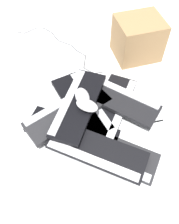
{
  "coord_description": "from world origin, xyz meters",
  "views": [
    {
      "loc": [
        0.54,
        -0.44,
        1.03
      ],
      "look_at": [
        0.0,
        0.03,
        0.04
      ],
      "focal_mm": 40.0,
      "sensor_mm": 36.0,
      "label": 1
    }
  ],
  "objects_px": {
    "keyboard_4": "(97,151)",
    "keyboard_6": "(117,99)",
    "keyboard_1": "(111,108)",
    "keyboard_2": "(82,105)",
    "keyboard_7": "(78,104)",
    "mouse_1": "(80,99)",
    "mouse_3": "(80,100)",
    "cardboard_box": "(138,38)",
    "keyboard_0": "(109,151)",
    "keyboard_5": "(68,112)",
    "keyboard_3": "(72,131)",
    "mouse_0": "(82,96)",
    "mouse_2": "(87,105)"
  },
  "relations": [
    {
      "from": "keyboard_4",
      "to": "cardboard_box",
      "type": "xyz_separation_m",
      "value": [
        -0.35,
        0.64,
        0.07
      ]
    },
    {
      "from": "keyboard_6",
      "to": "mouse_3",
      "type": "xyz_separation_m",
      "value": [
        -0.11,
        -0.15,
        0.01
      ]
    },
    {
      "from": "keyboard_1",
      "to": "keyboard_3",
      "type": "xyz_separation_m",
      "value": [
        -0.02,
        -0.24,
        0.0
      ]
    },
    {
      "from": "keyboard_7",
      "to": "mouse_2",
      "type": "distance_m",
      "value": 0.07
    },
    {
      "from": "keyboard_4",
      "to": "keyboard_6",
      "type": "distance_m",
      "value": 0.31
    },
    {
      "from": "keyboard_4",
      "to": "keyboard_6",
      "type": "xyz_separation_m",
      "value": [
        -0.15,
        0.28,
        0.0
      ]
    },
    {
      "from": "keyboard_3",
      "to": "keyboard_6",
      "type": "height_order",
      "value": "keyboard_6"
    },
    {
      "from": "keyboard_4",
      "to": "keyboard_6",
      "type": "height_order",
      "value": "same"
    },
    {
      "from": "keyboard_5",
      "to": "keyboard_7",
      "type": "relative_size",
      "value": 0.99
    },
    {
      "from": "keyboard_1",
      "to": "keyboard_7",
      "type": "bearing_deg",
      "value": -123.06
    },
    {
      "from": "keyboard_5",
      "to": "keyboard_7",
      "type": "height_order",
      "value": "keyboard_7"
    },
    {
      "from": "keyboard_4",
      "to": "mouse_0",
      "type": "bearing_deg",
      "value": 153.13
    },
    {
      "from": "keyboard_4",
      "to": "keyboard_7",
      "type": "relative_size",
      "value": 1.02
    },
    {
      "from": "mouse_0",
      "to": "mouse_3",
      "type": "bearing_deg",
      "value": 9.7
    },
    {
      "from": "keyboard_6",
      "to": "keyboard_7",
      "type": "bearing_deg",
      "value": -114.39
    },
    {
      "from": "keyboard_0",
      "to": "keyboard_4",
      "type": "xyz_separation_m",
      "value": [
        -0.03,
        -0.05,
        0.03
      ]
    },
    {
      "from": "keyboard_3",
      "to": "keyboard_7",
      "type": "bearing_deg",
      "value": 124.1
    },
    {
      "from": "mouse_0",
      "to": "mouse_2",
      "type": "distance_m",
      "value": 0.06
    },
    {
      "from": "keyboard_0",
      "to": "mouse_3",
      "type": "distance_m",
      "value": 0.3
    },
    {
      "from": "keyboard_2",
      "to": "keyboard_4",
      "type": "relative_size",
      "value": 1.0
    },
    {
      "from": "mouse_2",
      "to": "keyboard_4",
      "type": "bearing_deg",
      "value": -49.01
    },
    {
      "from": "keyboard_6",
      "to": "keyboard_7",
      "type": "relative_size",
      "value": 1.02
    },
    {
      "from": "keyboard_6",
      "to": "keyboard_7",
      "type": "xyz_separation_m",
      "value": [
        -0.08,
        -0.18,
        0.03
      ]
    },
    {
      "from": "keyboard_6",
      "to": "mouse_3",
      "type": "distance_m",
      "value": 0.19
    },
    {
      "from": "keyboard_2",
      "to": "keyboard_6",
      "type": "distance_m",
      "value": 0.18
    },
    {
      "from": "keyboard_5",
      "to": "keyboard_6",
      "type": "xyz_separation_m",
      "value": [
        0.1,
        0.24,
        0.0
      ]
    },
    {
      "from": "mouse_1",
      "to": "mouse_3",
      "type": "distance_m",
      "value": 0.01
    },
    {
      "from": "keyboard_5",
      "to": "cardboard_box",
      "type": "bearing_deg",
      "value": 99.2
    },
    {
      "from": "mouse_1",
      "to": "keyboard_0",
      "type": "bearing_deg",
      "value": -1.42
    },
    {
      "from": "keyboard_6",
      "to": "mouse_2",
      "type": "xyz_separation_m",
      "value": [
        -0.03,
        -0.17,
        0.07
      ]
    },
    {
      "from": "keyboard_1",
      "to": "keyboard_2",
      "type": "relative_size",
      "value": 1.0
    },
    {
      "from": "keyboard_1",
      "to": "cardboard_box",
      "type": "height_order",
      "value": "cardboard_box"
    },
    {
      "from": "keyboard_3",
      "to": "keyboard_5",
      "type": "relative_size",
      "value": 1.02
    },
    {
      "from": "keyboard_1",
      "to": "cardboard_box",
      "type": "xyz_separation_m",
      "value": [
        -0.21,
        0.41,
        0.1
      ]
    },
    {
      "from": "mouse_2",
      "to": "keyboard_3",
      "type": "bearing_deg",
      "value": -102.23
    },
    {
      "from": "keyboard_2",
      "to": "mouse_2",
      "type": "height_order",
      "value": "mouse_2"
    },
    {
      "from": "keyboard_6",
      "to": "mouse_2",
      "type": "distance_m",
      "value": 0.19
    },
    {
      "from": "keyboard_2",
      "to": "mouse_1",
      "type": "xyz_separation_m",
      "value": [
        -0.01,
        0.0,
        0.04
      ]
    },
    {
      "from": "keyboard_1",
      "to": "mouse_3",
      "type": "xyz_separation_m",
      "value": [
        -0.12,
        -0.1,
        0.04
      ]
    },
    {
      "from": "keyboard_7",
      "to": "mouse_2",
      "type": "relative_size",
      "value": 4.14
    },
    {
      "from": "keyboard_2",
      "to": "keyboard_5",
      "type": "bearing_deg",
      "value": -86.52
    },
    {
      "from": "keyboard_0",
      "to": "cardboard_box",
      "type": "height_order",
      "value": "cardboard_box"
    },
    {
      "from": "keyboard_5",
      "to": "mouse_1",
      "type": "distance_m",
      "value": 0.1
    },
    {
      "from": "mouse_1",
      "to": "keyboard_4",
      "type": "bearing_deg",
      "value": -12.04
    },
    {
      "from": "mouse_1",
      "to": "keyboard_6",
      "type": "bearing_deg",
      "value": 63.99
    },
    {
      "from": "keyboard_3",
      "to": "mouse_3",
      "type": "distance_m",
      "value": 0.17
    },
    {
      "from": "keyboard_4",
      "to": "keyboard_7",
      "type": "height_order",
      "value": "keyboard_7"
    },
    {
      "from": "mouse_3",
      "to": "keyboard_0",
      "type": "bearing_deg",
      "value": -5.38
    },
    {
      "from": "keyboard_3",
      "to": "mouse_0",
      "type": "xyz_separation_m",
      "value": [
        -0.07,
        0.13,
        0.1
      ]
    },
    {
      "from": "mouse_0",
      "to": "mouse_3",
      "type": "xyz_separation_m",
      "value": [
        -0.03,
        0.01,
        -0.06
      ]
    }
  ]
}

